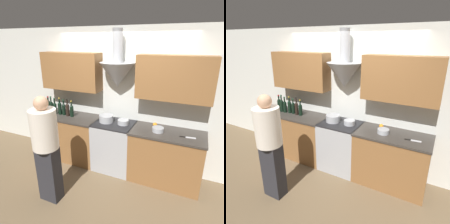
% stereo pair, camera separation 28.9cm
% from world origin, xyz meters
% --- Properties ---
extents(ground_plane, '(12.00, 12.00, 0.00)m').
position_xyz_m(ground_plane, '(0.00, 0.00, 0.00)').
color(ground_plane, brown).
extents(wall_back, '(8.40, 0.62, 2.60)m').
position_xyz_m(wall_back, '(-0.00, 0.58, 1.48)').
color(wall_back, silver).
rests_on(wall_back, ground_plane).
extents(counter_left, '(1.22, 0.62, 0.93)m').
position_xyz_m(counter_left, '(-0.96, 0.32, 0.47)').
color(counter_left, brown).
rests_on(counter_left, ground_plane).
extents(counter_right, '(1.21, 0.62, 0.93)m').
position_xyz_m(counter_right, '(0.96, 0.32, 0.47)').
color(counter_right, brown).
rests_on(counter_right, ground_plane).
extents(stove_range, '(0.73, 0.60, 0.93)m').
position_xyz_m(stove_range, '(0.00, 0.32, 0.47)').
color(stove_range, '#A8AAAF').
rests_on(stove_range, ground_plane).
extents(wine_bottle_0, '(0.08, 0.08, 0.34)m').
position_xyz_m(wine_bottle_0, '(-1.49, 0.32, 1.08)').
color(wine_bottle_0, black).
rests_on(wine_bottle_0, counter_left).
extents(wine_bottle_1, '(0.08, 0.08, 0.36)m').
position_xyz_m(wine_bottle_1, '(-1.39, 0.29, 1.08)').
color(wine_bottle_1, black).
rests_on(wine_bottle_1, counter_left).
extents(wine_bottle_2, '(0.08, 0.08, 0.33)m').
position_xyz_m(wine_bottle_2, '(-1.30, 0.29, 1.07)').
color(wine_bottle_2, black).
rests_on(wine_bottle_2, counter_left).
extents(wine_bottle_3, '(0.08, 0.08, 0.35)m').
position_xyz_m(wine_bottle_3, '(-1.20, 0.31, 1.08)').
color(wine_bottle_3, black).
rests_on(wine_bottle_3, counter_left).
extents(wine_bottle_4, '(0.07, 0.07, 0.32)m').
position_xyz_m(wine_bottle_4, '(-1.10, 0.32, 1.06)').
color(wine_bottle_4, black).
rests_on(wine_bottle_4, counter_left).
extents(wine_bottle_5, '(0.07, 0.07, 0.35)m').
position_xyz_m(wine_bottle_5, '(-1.00, 0.30, 1.08)').
color(wine_bottle_5, black).
rests_on(wine_bottle_5, counter_left).
extents(wine_bottle_6, '(0.07, 0.07, 0.33)m').
position_xyz_m(wine_bottle_6, '(-0.91, 0.31, 1.07)').
color(wine_bottle_6, black).
rests_on(wine_bottle_6, counter_left).
extents(stock_pot, '(0.27, 0.27, 0.13)m').
position_xyz_m(stock_pot, '(-0.16, 0.33, 1.00)').
color(stock_pot, '#A8AAAF').
rests_on(stock_pot, stove_range).
extents(mixing_bowl, '(0.20, 0.20, 0.08)m').
position_xyz_m(mixing_bowl, '(0.16, 0.35, 0.97)').
color(mixing_bowl, '#A8AAAF').
rests_on(mixing_bowl, stove_range).
extents(orange_fruit, '(0.07, 0.07, 0.07)m').
position_xyz_m(orange_fruit, '(0.71, 0.47, 0.97)').
color(orange_fruit, orange).
rests_on(orange_fruit, counter_right).
extents(saucepan, '(0.19, 0.19, 0.07)m').
position_xyz_m(saucepan, '(0.80, 0.29, 0.97)').
color(saucepan, '#A8AAAF').
rests_on(saucepan, counter_right).
extents(chefs_knife, '(0.24, 0.05, 0.01)m').
position_xyz_m(chefs_knife, '(1.27, 0.25, 0.94)').
color(chefs_knife, silver).
rests_on(chefs_knife, counter_right).
extents(person_foreground_left, '(0.37, 0.37, 1.67)m').
position_xyz_m(person_foreground_left, '(-0.58, -0.83, 0.91)').
color(person_foreground_left, '#28282D').
rests_on(person_foreground_left, ground_plane).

